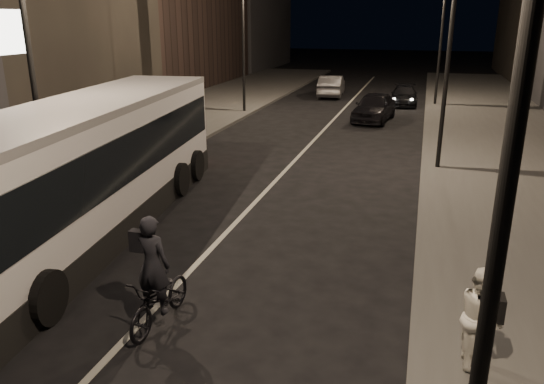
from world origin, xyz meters
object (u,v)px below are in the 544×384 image
Objects in this scene: car_far at (404,95)px; streetlight_left_near at (34,27)px; streetlight_left_far at (247,21)px; streetlight_right_near at (489,52)px; car_mid at (331,86)px; streetlight_right_mid at (444,24)px; cyclist_on_bicycle at (158,289)px; pedestrian_woman at (481,316)px; streetlight_right_far at (438,21)px; city_bus at (88,163)px; car_near at (374,107)px.

streetlight_left_near is at bearing -112.59° from car_far.
streetlight_left_near is 1.00× the size of streetlight_left_far.
car_far is at bearing 34.29° from streetlight_left_far.
streetlight_right_near is 1.73× the size of car_mid.
streetlight_right_near is 16.00m from streetlight_right_mid.
cyclist_on_bicycle is 0.49× the size of car_mid.
cyclist_on_bicycle is 1.34× the size of pedestrian_woman.
car_mid is at bearing 110.89° from streetlight_right_mid.
car_far is (-1.73, 16.09, -4.75)m from streetlight_right_mid.
streetlight_right_far is at bearing 155.99° from car_mid.
streetlight_right_near is 3.54× the size of cyclist_on_bicycle.
car_mid is (1.87, 27.27, -1.14)m from city_bus.
streetlight_right_mid reaches higher than car_mid.
streetlight_right_mid is 13.33m from streetlight_left_near.
streetlight_right_mid is 1.00× the size of streetlight_left_far.
car_mid is (3.60, 8.51, -4.59)m from streetlight_left_far.
car_far is (3.20, 28.70, -0.16)m from cyclist_on_bicycle.
streetlight_right_far is at bearing -1.99° from pedestrian_woman.
city_bus is 2.86× the size of car_near.
pedestrian_woman reaches higher than car_near.
streetlight_right_far is 4.73× the size of pedestrian_woman.
streetlight_right_near is 26.26m from car_near.
streetlight_right_far is 29.40m from cyclist_on_bicycle.
streetlight_right_far is 12.24m from streetlight_left_far.
streetlight_right_near is at bearing -30.63° from cyclist_on_bicycle.
city_bus is at bearing 81.64° from car_mid.
streetlight_left_far is at bearing 62.63° from car_mid.
streetlight_right_mid is 14.62m from streetlight_left_far.
streetlight_right_far reaches higher than city_bus.
pedestrian_woman is at bearing -73.39° from car_near.
streetlight_left_far is at bearing -147.96° from car_far.
streetlight_right_far reaches higher than car_near.
streetlight_right_near is 0.61× the size of city_bus.
streetlight_left_near is at bearing -90.00° from streetlight_left_far.
pedestrian_woman is 0.41× the size of car_far.
streetlight_right_near is at bearing -76.36° from car_near.
streetlight_right_mid is at bearing 37.92° from city_bus.
car_mid is at bearing 79.56° from city_bus.
city_bus is 5.67m from cyclist_on_bicycle.
streetlight_left_far is (-10.66, 10.00, 0.00)m from streetlight_right_mid.
streetlight_right_far is 26.26m from streetlight_left_near.
car_far is (-2.47, 28.49, -0.41)m from pedestrian_woman.
streetlight_right_far is 3.54× the size of cyclist_on_bicycle.
cyclist_on_bicycle is (-4.93, -12.61, -4.60)m from streetlight_right_mid.
streetlight_right_mid is at bearing 36.88° from streetlight_left_near.
streetlight_left_near is 1.94× the size of car_far.
cyclist_on_bicycle is 28.88m from car_far.
streetlight_right_near is 1.94× the size of car_far.
streetlight_right_near is 35.52m from car_mid.
streetlight_left_far is 10.32m from car_mid.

